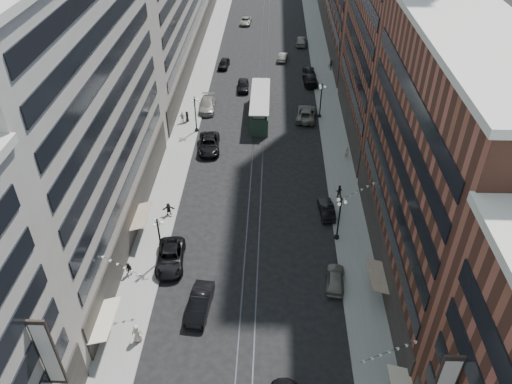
# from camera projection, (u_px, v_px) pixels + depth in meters

# --- Properties ---
(ground) EXTENTS (220.00, 220.00, 0.00)m
(ground) POSITION_uv_depth(u_px,v_px,m) (260.00, 117.00, 77.43)
(ground) COLOR black
(ground) RESTS_ON ground
(sidewalk_west) EXTENTS (4.00, 180.00, 0.15)m
(sidewalk_west) POSITION_uv_depth(u_px,v_px,m) (198.00, 88.00, 85.72)
(sidewalk_west) COLOR gray
(sidewalk_west) RESTS_ON ground
(sidewalk_east) EXTENTS (4.00, 180.00, 0.15)m
(sidewalk_east) POSITION_uv_depth(u_px,v_px,m) (326.00, 90.00, 85.10)
(sidewalk_east) COLOR gray
(sidewalk_east) RESTS_ON ground
(rail_west) EXTENTS (0.12, 180.00, 0.02)m
(rail_west) POSITION_uv_depth(u_px,v_px,m) (258.00, 89.00, 85.47)
(rail_west) COLOR #2D2D33
(rail_west) RESTS_ON ground
(rail_east) EXTENTS (0.12, 180.00, 0.02)m
(rail_east) POSITION_uv_depth(u_px,v_px,m) (266.00, 89.00, 85.43)
(rail_east) COLOR #2D2D33
(rail_east) RESTS_ON ground
(building_west_mid) EXTENTS (8.00, 36.00, 28.00)m
(building_west_mid) POSITION_uv_depth(u_px,v_px,m) (76.00, 117.00, 47.90)
(building_west_mid) COLOR #A49D91
(building_west_mid) RESTS_ON ground
(building_east_mid) EXTENTS (8.00, 30.00, 24.00)m
(building_east_mid) POSITION_uv_depth(u_px,v_px,m) (442.00, 170.00, 44.12)
(building_east_mid) COLOR brown
(building_east_mid) RESTS_ON ground
(lamppost_sw_far) EXTENTS (1.03, 1.14, 5.52)m
(lamppost_sw_far) POSITION_uv_depth(u_px,v_px,m) (160.00, 238.00, 50.18)
(lamppost_sw_far) COLOR black
(lamppost_sw_far) RESTS_ON sidewalk_west
(lamppost_sw_mid) EXTENTS (1.03, 1.14, 5.52)m
(lamppost_sw_mid) POSITION_uv_depth(u_px,v_px,m) (195.00, 113.00, 71.83)
(lamppost_sw_mid) COLOR black
(lamppost_sw_mid) RESTS_ON sidewalk_west
(lamppost_se_far) EXTENTS (1.03, 1.14, 5.52)m
(lamppost_se_far) POSITION_uv_depth(u_px,v_px,m) (339.00, 217.00, 52.87)
(lamppost_se_far) COLOR black
(lamppost_se_far) RESTS_ON sidewalk_east
(lamppost_se_mid) EXTENTS (1.03, 1.14, 5.52)m
(lamppost_se_mid) POSITION_uv_depth(u_px,v_px,m) (321.00, 99.00, 75.32)
(lamppost_se_mid) COLOR black
(lamppost_se_mid) RESTS_ON sidewalk_east
(streetcar) EXTENTS (2.85, 12.86, 3.56)m
(streetcar) POSITION_uv_depth(u_px,v_px,m) (260.00, 107.00, 76.49)
(streetcar) COLOR #213529
(streetcar) RESTS_ON ground
(car_2) EXTENTS (3.23, 6.17, 1.66)m
(car_2) POSITION_uv_depth(u_px,v_px,m) (170.00, 257.00, 51.21)
(car_2) COLOR black
(car_2) RESTS_ON ground
(car_4) EXTENTS (2.23, 4.53, 1.49)m
(car_4) POSITION_uv_depth(u_px,v_px,m) (335.00, 279.00, 48.94)
(car_4) COLOR slate
(car_4) RESTS_ON ground
(car_5) EXTENTS (2.34, 5.46, 1.75)m
(car_5) POSITION_uv_depth(u_px,v_px,m) (200.00, 303.00, 46.26)
(car_5) COLOR black
(car_5) RESTS_ON ground
(pedestrian_1) EXTENTS (1.01, 0.65, 1.92)m
(pedestrian_1) POSITION_uv_depth(u_px,v_px,m) (137.00, 333.00, 43.29)
(pedestrian_1) COLOR #BFB09E
(pedestrian_1) RESTS_ON sidewalk_west
(pedestrian_2) EXTENTS (0.81, 0.55, 1.52)m
(pedestrian_2) POSITION_uv_depth(u_px,v_px,m) (129.00, 269.00, 49.74)
(pedestrian_2) COLOR black
(pedestrian_2) RESTS_ON sidewalk_west
(car_7) EXTENTS (3.39, 6.42, 1.72)m
(car_7) POSITION_uv_depth(u_px,v_px,m) (209.00, 144.00, 69.18)
(car_7) COLOR black
(car_7) RESTS_ON ground
(car_8) EXTENTS (2.65, 5.99, 1.71)m
(car_8) POSITION_uv_depth(u_px,v_px,m) (207.00, 105.00, 78.81)
(car_8) COLOR gray
(car_8) RESTS_ON ground
(car_9) EXTENTS (2.15, 4.57, 1.51)m
(car_9) POSITION_uv_depth(u_px,v_px,m) (224.00, 64.00, 92.52)
(car_9) COLOR black
(car_9) RESTS_ON ground
(car_10) EXTENTS (1.92, 4.51, 1.45)m
(car_10) POSITION_uv_depth(u_px,v_px,m) (326.00, 209.00, 57.80)
(car_10) COLOR black
(car_10) RESTS_ON ground
(car_11) EXTENTS (3.60, 6.45, 1.71)m
(car_11) POSITION_uv_depth(u_px,v_px,m) (306.00, 113.00, 76.48)
(car_11) COLOR #66625B
(car_11) RESTS_ON ground
(car_12) EXTENTS (2.25, 4.99, 1.42)m
(car_12) POSITION_uv_depth(u_px,v_px,m) (309.00, 71.00, 89.77)
(car_12) COLOR black
(car_12) RESTS_ON ground
(car_13) EXTENTS (2.08, 4.82, 1.62)m
(car_13) POSITION_uv_depth(u_px,v_px,m) (243.00, 85.00, 84.71)
(car_13) COLOR black
(car_13) RESTS_ON ground
(car_14) EXTENTS (2.01, 4.38, 1.39)m
(car_14) POSITION_uv_depth(u_px,v_px,m) (283.00, 57.00, 95.35)
(car_14) COLOR slate
(car_14) RESTS_ON ground
(pedestrian_5) EXTENTS (1.50, 0.69, 1.56)m
(pedestrian_5) POSITION_uv_depth(u_px,v_px,m) (169.00, 209.00, 57.48)
(pedestrian_5) COLOR black
(pedestrian_5) RESTS_ON sidewalk_west
(pedestrian_6) EXTENTS (1.02, 0.53, 1.67)m
(pedestrian_6) POSITION_uv_depth(u_px,v_px,m) (183.00, 117.00, 75.17)
(pedestrian_6) COLOR #B5AA96
(pedestrian_6) RESTS_ON sidewalk_west
(pedestrian_7) EXTENTS (0.87, 0.54, 1.69)m
(pedestrian_7) POSITION_uv_depth(u_px,v_px,m) (339.00, 191.00, 60.12)
(pedestrian_7) COLOR black
(pedestrian_7) RESTS_ON sidewalk_east
(pedestrian_8) EXTENTS (0.78, 0.67, 1.80)m
(pedestrian_8) POSITION_uv_depth(u_px,v_px,m) (347.00, 152.00, 67.20)
(pedestrian_8) COLOR #A59A88
(pedestrian_8) RESTS_ON sidewalk_east
(pedestrian_9) EXTENTS (1.24, 0.86, 1.77)m
(pedestrian_9) POSITION_uv_depth(u_px,v_px,m) (331.00, 65.00, 91.24)
(pedestrian_9) COLOR black
(pedestrian_9) RESTS_ON sidewalk_east
(car_extra_0) EXTENTS (2.39, 5.24, 1.74)m
(car_extra_0) POSITION_uv_depth(u_px,v_px,m) (301.00, 41.00, 101.86)
(car_extra_0) COLOR gray
(car_extra_0) RESTS_ON ground
(car_extra_1) EXTENTS (2.61, 5.11, 1.38)m
(car_extra_1) POSITION_uv_depth(u_px,v_px,m) (246.00, 21.00, 112.51)
(car_extra_1) COLOR gray
(car_extra_1) RESTS_ON ground
(car_extra_2) EXTENTS (2.65, 5.91, 1.68)m
(car_extra_2) POSITION_uv_depth(u_px,v_px,m) (310.00, 79.00, 86.72)
(car_extra_2) COLOR black
(car_extra_2) RESTS_ON ground
(pedestrian_extra_0) EXTENTS (0.53, 0.85, 1.64)m
(pedestrian_extra_0) POSITION_uv_depth(u_px,v_px,m) (187.00, 116.00, 75.45)
(pedestrian_extra_0) COLOR black
(pedestrian_extra_0) RESTS_ON sidewalk_west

